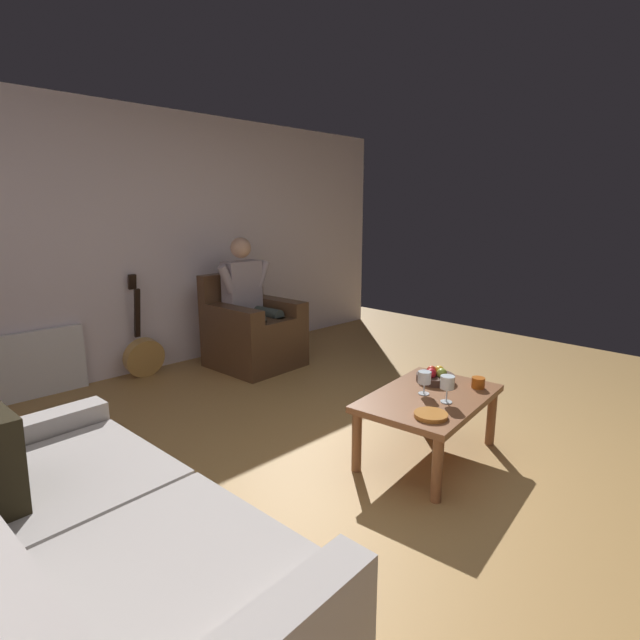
{
  "coord_description": "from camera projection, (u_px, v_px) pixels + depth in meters",
  "views": [
    {
      "loc": [
        2.44,
        1.51,
        1.56
      ],
      "look_at": [
        -0.31,
        -1.26,
        0.67
      ],
      "focal_mm": 27.23,
      "sensor_mm": 36.0,
      "label": 1
    }
  ],
  "objects": [
    {
      "name": "person_seated",
      "position": [
        250.0,
        298.0,
        4.87
      ],
      "size": [
        0.66,
        0.59,
        1.3
      ],
      "rotation": [
        0.0,
        0.0,
        0.06
      ],
      "color": "#A2959B",
      "rests_on": "ground"
    },
    {
      "name": "decorative_dish",
      "position": [
        431.0,
        415.0,
        2.72
      ],
      "size": [
        0.19,
        0.19,
        0.02
      ],
      "primitive_type": "cylinder",
      "color": "#B16926",
      "rests_on": "coffee_table"
    },
    {
      "name": "wall_back",
      "position": [
        175.0,
        241.0,
        4.89
      ],
      "size": [
        5.73,
        0.06,
        2.5
      ],
      "primitive_type": "cube",
      "color": "silver",
      "rests_on": "ground"
    },
    {
      "name": "candle_jar",
      "position": [
        478.0,
        383.0,
        3.17
      ],
      "size": [
        0.09,
        0.09,
        0.07
      ],
      "primitive_type": "cylinder",
      "color": "#AE4E12",
      "rests_on": "coffee_table"
    },
    {
      "name": "armchair",
      "position": [
        252.0,
        333.0,
        4.94
      ],
      "size": [
        0.81,
        0.85,
        0.93
      ],
      "rotation": [
        0.0,
        0.0,
        0.06
      ],
      "color": "#4C321F",
      "rests_on": "ground"
    },
    {
      "name": "guitar",
      "position": [
        144.0,
        354.0,
        4.62
      ],
      "size": [
        0.38,
        0.23,
        0.98
      ],
      "color": "#B68946",
      "rests_on": "ground"
    },
    {
      "name": "coffee_table",
      "position": [
        429.0,
        404.0,
        3.06
      ],
      "size": [
        1.02,
        0.74,
        0.42
      ],
      "rotation": [
        0.0,
        0.0,
        0.13
      ],
      "color": "brown",
      "rests_on": "ground"
    },
    {
      "name": "ground_plane",
      "position": [
        426.0,
        463.0,
        3.07
      ],
      "size": [
        7.2,
        7.2,
        0.0
      ],
      "primitive_type": "plane",
      "color": "#AC8046"
    },
    {
      "name": "radiator",
      "position": [
        42.0,
        363.0,
        4.12
      ],
      "size": [
        0.7,
        0.06,
        0.58
      ],
      "primitive_type": "cube",
      "color": "white",
      "rests_on": "ground"
    },
    {
      "name": "wine_glass_near",
      "position": [
        424.0,
        379.0,
        3.05
      ],
      "size": [
        0.08,
        0.08,
        0.15
      ],
      "color": "silver",
      "rests_on": "coffee_table"
    },
    {
      "name": "fruit_bowl",
      "position": [
        436.0,
        376.0,
        3.28
      ],
      "size": [
        0.26,
        0.26,
        0.11
      ],
      "color": "#39251D",
      "rests_on": "coffee_table"
    },
    {
      "name": "wine_glass_far",
      "position": [
        447.0,
        384.0,
        2.91
      ],
      "size": [
        0.09,
        0.09,
        0.17
      ],
      "color": "silver",
      "rests_on": "coffee_table"
    },
    {
      "name": "couch",
      "position": [
        83.0,
        575.0,
        1.71
      ],
      "size": [
        0.98,
        1.87,
        0.87
      ],
      "rotation": [
        0.0,
        0.0,
        1.63
      ],
      "color": "#AFA8A3",
      "rests_on": "ground"
    }
  ]
}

